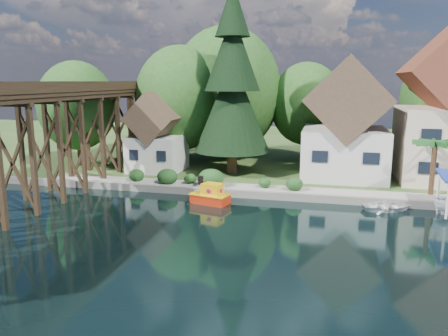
{
  "coord_description": "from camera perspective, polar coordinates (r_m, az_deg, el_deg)",
  "views": [
    {
      "loc": [
        5.44,
        -25.8,
        9.39
      ],
      "look_at": [
        -2.14,
        6.0,
        2.8
      ],
      "focal_mm": 35.0,
      "sensor_mm": 36.0,
      "label": 1
    }
  ],
  "objects": [
    {
      "name": "ground",
      "position": [
        27.99,
        1.43,
        -8.21
      ],
      "size": [
        140.0,
        140.0,
        0.0
      ],
      "primitive_type": "plane",
      "color": "black",
      "rests_on": "ground"
    },
    {
      "name": "bank",
      "position": [
        60.74,
        8.13,
        2.62
      ],
      "size": [
        140.0,
        52.0,
        0.5
      ],
      "primitive_type": "cube",
      "color": "#2C451B",
      "rests_on": "ground"
    },
    {
      "name": "seawall",
      "position": [
        35.03,
        10.62,
        -3.83
      ],
      "size": [
        60.0,
        0.4,
        0.62
      ],
      "primitive_type": "cube",
      "color": "slate",
      "rests_on": "ground"
    },
    {
      "name": "promenade",
      "position": [
        36.21,
        13.9,
        -3.11
      ],
      "size": [
        50.0,
        2.6,
        0.06
      ],
      "primitive_type": "cube",
      "color": "gray",
      "rests_on": "bank"
    },
    {
      "name": "trestle_bridge",
      "position": [
        37.89,
        -21.22,
        4.5
      ],
      "size": [
        4.12,
        44.18,
        9.3
      ],
      "color": "black",
      "rests_on": "ground"
    },
    {
      "name": "house_left",
      "position": [
        42.05,
        15.53,
        5.17
      ],
      "size": [
        7.64,
        8.64,
        11.02
      ],
      "color": "silver",
      "rests_on": "bank"
    },
    {
      "name": "shed",
      "position": [
        43.88,
        -8.73,
        3.98
      ],
      "size": [
        5.09,
        5.4,
        7.85
      ],
      "color": "silver",
      "rests_on": "bank"
    },
    {
      "name": "bg_trees",
      "position": [
        47.31,
        8.1,
        8.73
      ],
      "size": [
        49.9,
        13.3,
        10.57
      ],
      "color": "#382314",
      "rests_on": "bank"
    },
    {
      "name": "shrubs",
      "position": [
        37.37,
        -2.51,
        -1.23
      ],
      "size": [
        15.76,
        2.47,
        1.7
      ],
      "color": "#173A14",
      "rests_on": "bank"
    },
    {
      "name": "conifer",
      "position": [
        41.71,
        1.1,
        10.9
      ],
      "size": [
        7.2,
        7.2,
        17.73
      ],
      "color": "#382314",
      "rests_on": "bank"
    },
    {
      "name": "palm_tree",
      "position": [
        37.41,
        25.87,
        2.74
      ],
      "size": [
        3.54,
        3.54,
        4.58
      ],
      "color": "#382314",
      "rests_on": "bank"
    },
    {
      "name": "tugboat",
      "position": [
        33.84,
        -1.74,
        -3.61
      ],
      "size": [
        3.24,
        2.31,
        2.12
      ],
      "color": "#A9220B",
      "rests_on": "ground"
    },
    {
      "name": "boat_white_a",
      "position": [
        34.31,
        20.56,
        -4.6
      ],
      "size": [
        4.11,
        3.39,
        0.74
      ],
      "primitive_type": "imported",
      "rotation": [
        0.0,
        0.0,
        1.83
      ],
      "color": "silver",
      "rests_on": "ground"
    }
  ]
}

